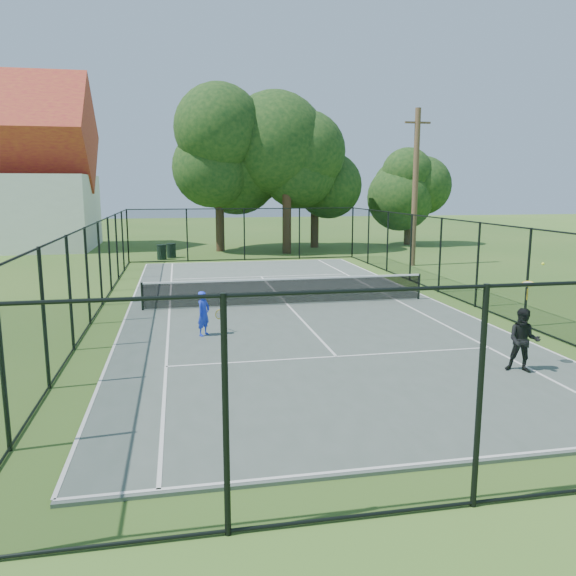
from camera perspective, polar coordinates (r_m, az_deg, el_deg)
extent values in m
plane|color=#3A6422|center=(20.02, -0.09, -1.83)|extent=(120.00, 120.00, 0.00)
cube|color=#4F5D54|center=(20.01, -0.09, -1.75)|extent=(11.00, 24.00, 0.06)
cylinder|color=black|center=(19.61, -14.59, -0.83)|extent=(0.08, 0.08, 0.95)
cylinder|color=black|center=(21.42, 13.16, 0.15)|extent=(0.08, 0.08, 0.95)
cube|color=black|center=(19.91, -0.09, -0.33)|extent=(10.00, 0.03, 0.88)
cube|color=white|center=(19.84, -0.09, 0.94)|extent=(10.00, 0.05, 0.06)
cylinder|color=#332114|center=(37.35, -6.93, 6.89)|extent=(0.56, 0.56, 4.12)
sphere|color=black|center=(37.34, -7.07, 12.91)|extent=(7.44, 7.44, 7.44)
cylinder|color=#332114|center=(35.88, -0.12, 6.63)|extent=(0.56, 0.56, 3.88)
sphere|color=black|center=(35.84, -0.12, 12.51)|extent=(6.96, 6.96, 6.96)
cylinder|color=#332114|center=(39.55, 2.72, 6.55)|extent=(0.56, 0.56, 3.33)
sphere|color=black|center=(39.48, 2.76, 10.88)|extent=(5.29, 5.29, 5.29)
cylinder|color=#332114|center=(42.45, 12.10, 6.21)|extent=(0.56, 0.56, 2.77)
sphere|color=black|center=(42.36, 12.24, 9.70)|extent=(4.83, 4.83, 4.83)
cylinder|color=black|center=(33.67, -12.71, 3.54)|extent=(0.54, 0.54, 0.83)
cylinder|color=black|center=(33.62, -12.74, 4.28)|extent=(0.58, 0.58, 0.05)
cylinder|color=black|center=(34.43, -11.77, 3.71)|extent=(0.54, 0.54, 0.81)
cylinder|color=black|center=(34.39, -11.79, 4.41)|extent=(0.58, 0.58, 0.05)
cylinder|color=#4C3823|center=(30.81, 12.79, 9.83)|extent=(0.30, 0.30, 8.21)
cube|color=#4C3823|center=(30.98, 13.04, 16.06)|extent=(1.40, 0.10, 0.10)
imported|color=#1A33E0|center=(15.91, -8.57, -2.58)|extent=(0.52, 0.54, 1.26)
torus|color=gold|center=(16.09, -6.98, -2.67)|extent=(0.27, 0.18, 0.29)
cylinder|color=silver|center=(16.09, -6.98, -2.67)|extent=(0.23, 0.15, 0.25)
imported|color=black|center=(13.69, 22.80, -4.93)|extent=(0.89, 0.85, 1.46)
torus|color=gold|center=(13.87, 23.21, 0.39)|extent=(0.30, 0.28, 0.14)
cylinder|color=silver|center=(13.87, 23.21, 0.39)|extent=(0.26, 0.24, 0.11)
sphere|color=#CCE526|center=(13.96, 24.48, 2.25)|extent=(0.07, 0.07, 0.07)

